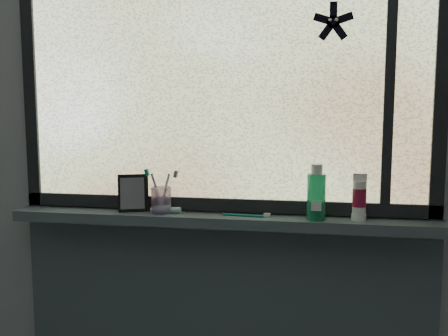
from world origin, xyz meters
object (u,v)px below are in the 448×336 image
Objects in this scene: cream_tube at (359,195)px; mouthwash_bottle at (316,192)px; toothbrush_cup at (161,200)px; vanity_mirror at (133,193)px.

mouthwash_bottle is at bearing -171.76° from cream_tube.
toothbrush_cup is at bearing 178.26° from mouthwash_bottle.
mouthwash_bottle is 0.15m from cream_tube.
vanity_mirror is 0.87× the size of mouthwash_bottle.
cream_tube is (0.15, 0.02, -0.01)m from mouthwash_bottle.
mouthwash_bottle is 1.38× the size of cream_tube.
cream_tube reaches higher than toothbrush_cup.
toothbrush_cup is 0.83× the size of cream_tube.
cream_tube is at bearing 0.34° from toothbrush_cup.
vanity_mirror is 1.21× the size of cream_tube.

